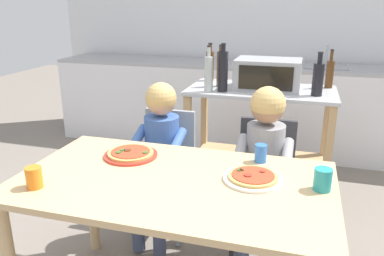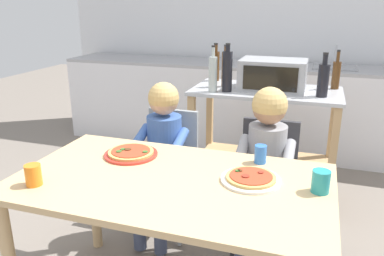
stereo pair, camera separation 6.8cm
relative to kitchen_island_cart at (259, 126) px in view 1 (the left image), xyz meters
The scene contains 21 objects.
ground_plane 0.67m from the kitchen_island_cart, 135.85° to the right, with size 11.17×11.17×0.00m, color slate.
back_wall_tiled 1.71m from the kitchen_island_cart, 98.78° to the left, with size 4.61×0.14×2.70m.
kitchen_counter 1.13m from the kitchen_island_cart, 101.95° to the left, with size 4.15×0.60×1.10m.
kitchen_island_cart is the anchor object (origin of this frame).
toaster_oven 0.41m from the kitchen_island_cart, 12.13° to the left, with size 0.47×0.33×0.22m.
bottle_clear_vinegar 0.65m from the kitchen_island_cart, 21.12° to the left, with size 0.06×0.06×0.29m.
bottle_squat_spirits 0.58m from the kitchen_island_cart, 15.59° to the right, with size 0.08×0.08×0.30m.
bottle_tall_green_wine 0.65m from the kitchen_island_cart, 154.84° to the left, with size 0.06×0.06×0.30m.
bottle_brown_beer 0.59m from the kitchen_island_cart, 151.00° to the right, with size 0.06×0.06×0.33m.
bottle_dark_olive_oil 0.54m from the kitchen_island_cart, 149.56° to the right, with size 0.07×0.07×0.34m.
bottle_slim_sauce 0.53m from the kitchen_island_cart, behind, with size 0.06×0.06×0.31m.
dining_table 1.37m from the kitchen_island_cart, 99.86° to the right, with size 1.44×0.82×0.73m.
dining_chair_left 0.83m from the kitchen_island_cart, 130.60° to the right, with size 0.36×0.36×0.81m.
dining_chair_right 0.67m from the kitchen_island_cart, 80.00° to the right, with size 0.36×0.36×0.81m.
child_in_blue_striped_shirt 0.92m from the kitchen_island_cart, 125.71° to the right, with size 0.32×0.42×1.01m.
child_in_grey_shirt 0.79m from the kitchen_island_cart, 81.50° to the right, with size 0.32×0.42×1.03m.
pizza_plate_red_rimmed 1.28m from the kitchen_island_cart, 115.05° to the right, with size 0.28×0.28×0.03m.
pizza_plate_white 1.27m from the kitchen_island_cart, 84.75° to the right, with size 0.27×0.27×0.03m.
drinking_cup_orange 1.79m from the kitchen_island_cart, 116.21° to the right, with size 0.07×0.07×0.09m, color orange.
drinking_cup_blue 1.06m from the kitchen_island_cart, 83.25° to the right, with size 0.06×0.06×0.09m, color blue.
drinking_cup_teal 1.35m from the kitchen_island_cart, 72.00° to the right, with size 0.08×0.08×0.10m, color teal.
Camera 1 is at (0.53, -1.51, 1.51)m, focal length 36.17 mm.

